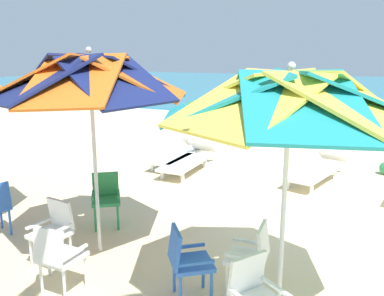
% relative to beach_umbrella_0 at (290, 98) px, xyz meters
% --- Properties ---
extents(ground_plane, '(80.00, 80.00, 0.00)m').
position_rel_beach_umbrella_0_xyz_m(ground_plane, '(-0.08, 3.22, -2.33)').
color(ground_plane, beige).
extents(sea, '(80.00, 36.00, 0.10)m').
position_rel_beach_umbrella_0_xyz_m(sea, '(-0.08, 31.53, -2.28)').
color(sea, teal).
rests_on(sea, ground).
extents(surf_foam, '(80.00, 0.70, 0.01)m').
position_rel_beach_umbrella_0_xyz_m(surf_foam, '(-0.08, 13.23, -2.32)').
color(surf_foam, white).
rests_on(surf_foam, ground).
extents(beach_umbrella_0, '(2.59, 2.59, 2.67)m').
position_rel_beach_umbrella_0_xyz_m(beach_umbrella_0, '(0.00, 0.00, 0.00)').
color(beach_umbrella_0, silver).
rests_on(beach_umbrella_0, ground).
extents(plastic_chair_0, '(0.62, 0.61, 0.87)m').
position_rel_beach_umbrella_0_xyz_m(plastic_chair_0, '(-0.11, -0.51, -1.83)').
color(plastic_chair_0, white).
rests_on(plastic_chair_0, ground).
extents(plastic_chair_1, '(0.63, 0.63, 0.87)m').
position_rel_beach_umbrella_0_xyz_m(plastic_chair_1, '(-1.01, -0.19, -1.83)').
color(plastic_chair_1, blue).
rests_on(plastic_chair_1, ground).
extents(plastic_chair_2, '(0.51, 0.48, 0.87)m').
position_rel_beach_umbrella_0_xyz_m(plastic_chair_2, '(-0.39, 0.25, -1.83)').
color(plastic_chair_2, white).
rests_on(plastic_chair_2, ground).
extents(beach_umbrella_1, '(2.61, 2.61, 2.83)m').
position_rel_beach_umbrella_0_xyz_m(beach_umbrella_1, '(-2.64, 0.30, 0.10)').
color(beach_umbrella_1, silver).
rests_on(beach_umbrella_1, ground).
extents(plastic_chair_3, '(0.48, 0.51, 0.87)m').
position_rel_beach_umbrella_0_xyz_m(plastic_chair_3, '(-2.95, -0.22, -1.83)').
color(plastic_chair_3, white).
rests_on(plastic_chair_3, ground).
extents(plastic_chair_4, '(0.45, 0.47, 0.87)m').
position_rel_beach_umbrella_0_xyz_m(plastic_chair_4, '(-2.38, -0.74, -1.83)').
color(plastic_chair_4, white).
rests_on(plastic_chair_4, ground).
extents(plastic_chair_5, '(0.63, 0.63, 0.87)m').
position_rel_beach_umbrella_0_xyz_m(plastic_chair_5, '(-3.11, 1.08, -1.83)').
color(plastic_chair_5, '#2D8C4C').
rests_on(plastic_chair_5, ground).
extents(sun_lounger_1, '(1.11, 2.23, 0.62)m').
position_rel_beach_umbrella_0_xyz_m(sun_lounger_1, '(-0.39, 4.95, -2.05)').
color(sun_lounger_1, white).
rests_on(sun_lounger_1, ground).
extents(sun_lounger_2, '(0.68, 2.16, 0.62)m').
position_rel_beach_umbrella_0_xyz_m(sun_lounger_2, '(-3.28, 4.45, -2.05)').
color(sun_lounger_2, white).
rests_on(sun_lounger_2, ground).
extents(sun_lounger_3, '(0.67, 2.15, 0.62)m').
position_rel_beach_umbrella_0_xyz_m(sun_lounger_3, '(-3.77, 4.90, -2.05)').
color(sun_lounger_3, white).
rests_on(sun_lounger_3, ground).
extents(beachgoer_seated, '(0.30, 0.93, 0.92)m').
position_rel_beach_umbrella_0_xyz_m(beachgoer_seated, '(-3.40, 11.79, -2.04)').
color(beachgoer_seated, '#2D4CA5').
rests_on(beachgoer_seated, ground).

